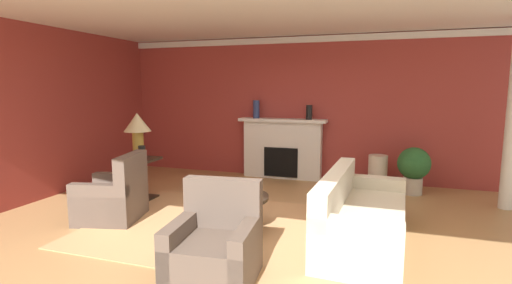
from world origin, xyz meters
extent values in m
plane|color=tan|center=(0.00, 0.00, 0.00)|extent=(9.81, 9.81, 0.00)
cube|color=#9E3833|center=(0.00, 3.10, 1.44)|extent=(8.14, 0.12, 2.88)
cube|color=#9E3833|center=(-3.83, 0.30, 1.44)|extent=(0.12, 6.68, 2.88)
cube|color=white|center=(0.00, 0.30, 2.91)|extent=(8.14, 6.68, 0.06)
cube|color=white|center=(0.00, 3.02, 2.80)|extent=(8.14, 0.08, 0.12)
cube|color=tan|center=(-0.26, -0.14, 0.01)|extent=(3.77, 2.64, 0.01)
cube|color=white|center=(-0.34, 2.90, 0.59)|extent=(1.60, 0.25, 1.17)
cube|color=black|center=(-0.34, 2.88, 0.35)|extent=(0.70, 0.26, 0.60)
cube|color=white|center=(-0.34, 2.87, 1.20)|extent=(1.80, 0.35, 0.06)
cube|color=beige|center=(1.44, -0.11, 0.23)|extent=(1.01, 2.14, 0.45)
cube|color=beige|center=(1.09, -0.10, 0.65)|extent=(0.31, 2.11, 0.40)
cube|color=beige|center=(1.39, -1.06, 0.31)|extent=(0.91, 0.25, 0.62)
cube|color=beige|center=(1.49, 0.83, 0.31)|extent=(0.91, 0.25, 0.62)
cube|color=brown|center=(-2.01, -0.35, 0.22)|extent=(0.96, 0.96, 0.44)
cube|color=brown|center=(-1.70, -0.27, 0.70)|extent=(0.34, 0.82, 0.51)
cube|color=brown|center=(-2.08, -0.02, 0.30)|extent=(0.81, 0.32, 0.60)
cube|color=brown|center=(-1.93, -0.67, 0.30)|extent=(0.81, 0.32, 0.60)
cube|color=brown|center=(0.11, -1.51, 0.22)|extent=(0.87, 0.87, 0.44)
cube|color=brown|center=(0.08, -1.19, 0.70)|extent=(0.81, 0.24, 0.51)
cube|color=brown|center=(-0.22, -1.54, 0.30)|extent=(0.22, 0.81, 0.60)
cube|color=brown|center=(0.44, -1.48, 0.30)|extent=(0.22, 0.81, 0.60)
cylinder|color=#2D2319|center=(-0.26, -0.14, 0.43)|extent=(1.00, 1.00, 0.04)
cylinder|color=#2D2319|center=(-0.26, -0.14, 0.21)|extent=(0.12, 0.12, 0.41)
cylinder|color=#2D2319|center=(-0.26, -0.14, 0.01)|extent=(0.56, 0.56, 0.03)
cube|color=#2D2319|center=(-2.21, 0.63, 0.68)|extent=(0.56, 0.56, 0.04)
cube|color=#2D2319|center=(-2.21, 0.63, 0.33)|extent=(0.10, 0.10, 0.66)
cube|color=#2D2319|center=(-2.21, 0.63, 0.02)|extent=(0.45, 0.45, 0.04)
cylinder|color=#B28E38|center=(-2.21, 0.63, 0.92)|extent=(0.18, 0.18, 0.45)
cone|color=#C6B284|center=(-2.21, 0.63, 1.30)|extent=(0.44, 0.44, 0.30)
cylinder|color=navy|center=(-0.89, 2.84, 1.42)|extent=(0.13, 0.13, 0.37)
cylinder|color=beige|center=(1.55, 2.59, 0.32)|extent=(0.34, 0.34, 0.63)
cylinder|color=black|center=(0.21, 2.84, 1.38)|extent=(0.12, 0.12, 0.29)
cylinder|color=black|center=(-2.06, 0.51, 0.82)|extent=(0.11, 0.11, 0.24)
cube|color=navy|center=(-0.34, 0.03, 0.47)|extent=(0.26, 0.20, 0.04)
cube|color=navy|center=(-0.20, -0.27, 0.51)|extent=(0.23, 0.21, 0.05)
cylinder|color=#BCB29E|center=(2.15, 2.42, 0.15)|extent=(0.32, 0.32, 0.30)
sphere|color=#28602D|center=(2.15, 2.42, 0.55)|extent=(0.56, 0.56, 0.56)
camera|label=1|loc=(1.59, -4.69, 1.87)|focal=26.93mm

